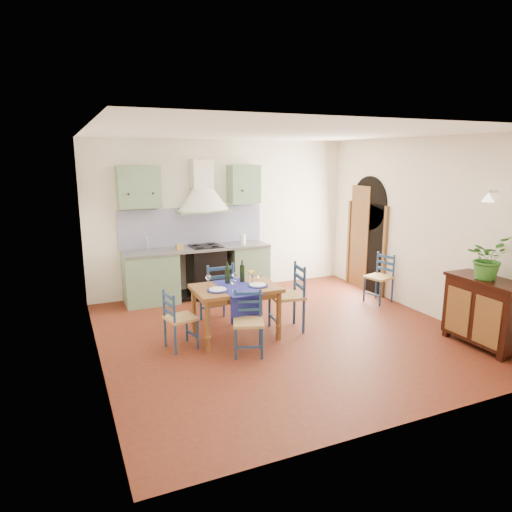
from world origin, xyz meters
The scene contains 13 objects.
floor centered at (0.00, 0.00, 0.00)m, with size 5.00×5.00×0.00m, color #4E1B10.
back_wall centered at (-0.47, 2.29, 1.05)m, with size 5.00×0.96×2.80m.
right_wall centered at (2.50, 0.28, 1.34)m, with size 0.26×5.00×2.80m.
left_wall centered at (-2.50, 0.00, 1.40)m, with size 0.04×5.00×2.80m, color white.
ceiling centered at (0.00, 0.00, 2.80)m, with size 5.00×5.00×0.01m, color white.
dining_table centered at (-0.66, 0.14, 0.66)m, with size 1.17×0.88×1.06m.
chair_near centered at (-0.71, -0.41, 0.42)m, with size 0.49×0.49×0.82m.
chair_far centered at (-0.72, 0.79, 0.50)m, with size 0.46×0.46×0.96m.
chair_left centered at (-1.49, 0.09, 0.41)m, with size 0.44×0.44×0.80m.
chair_right centered at (0.15, 0.12, 0.51)m, with size 0.52×0.52×0.98m.
chair_spare centered at (2.23, 0.66, 0.44)m, with size 0.48×0.48×0.85m.
sideboard centered at (2.26, -1.46, 0.51)m, with size 0.50×1.05×0.94m.
potted_plant centered at (2.22, -1.44, 1.22)m, with size 0.51×0.44×0.57m, color #2C6C22.
Camera 1 is at (-2.83, -5.51, 2.50)m, focal length 32.00 mm.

